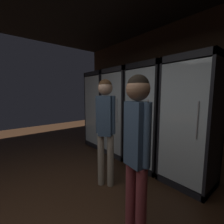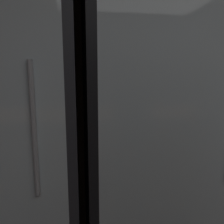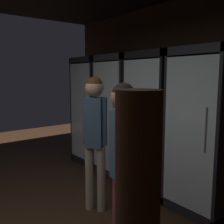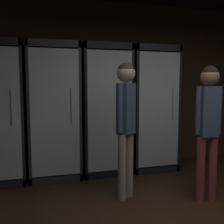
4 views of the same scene
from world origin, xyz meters
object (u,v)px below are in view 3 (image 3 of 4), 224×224
Objects in this scene: shopper_far at (123,154)px; cooler_far_left at (97,112)px; cooler_left at (123,116)px; shopper_near at (95,128)px; cooler_center at (158,123)px; cooler_right at (206,132)px.

cooler_far_left is at bearing 149.76° from shopper_far.
cooler_far_left is 1.24× the size of shopper_far.
shopper_near is (0.79, -1.13, 0.06)m from cooler_left.
cooler_center reaches higher than shopper_far.
cooler_right is at bearing 0.07° from cooler_center.
cooler_center is at bearing 121.96° from shopper_far.
cooler_right is at bearing 54.23° from shopper_near.
shopper_near is at bearing -35.39° from cooler_far_left.
cooler_left is at bearing -0.04° from cooler_far_left.
shopper_near is 0.99m from shopper_far.
cooler_left reaches higher than shopper_near.
cooler_center is (1.60, -0.00, 0.00)m from cooler_far_left.
cooler_far_left is at bearing 144.61° from shopper_near.
cooler_left reaches higher than shopper_far.
cooler_left is at bearing 139.49° from shopper_far.
shopper_far is (1.71, -1.46, 0.03)m from cooler_left.
shopper_near is at bearing 159.95° from shopper_far.
shopper_near is (-0.81, -1.13, 0.06)m from cooler_right.
cooler_far_left is 1.00× the size of cooler_right.
cooler_center is 1.13m from shopper_near.
cooler_left is 1.24× the size of shopper_far.
shopper_near reaches higher than shopper_far.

